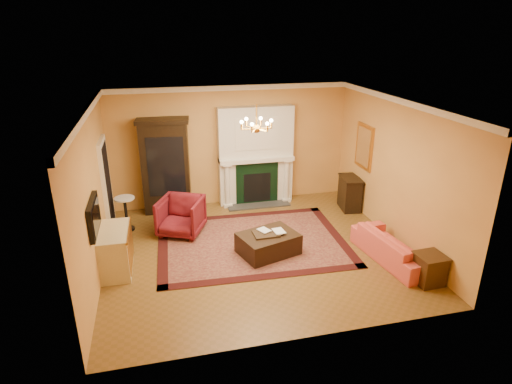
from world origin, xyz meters
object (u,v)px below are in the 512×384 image
object	(u,v)px
wingback_armchair	(181,214)
console_table	(350,194)
end_table	(429,270)
leather_ottoman	(268,243)
pedestal_table	(126,211)
china_cabinet	(166,168)
commode	(116,250)
coral_sofa	(394,243)

from	to	relation	value
wingback_armchair	console_table	xyz separation A→B (m)	(4.21, 0.43, -0.06)
end_table	leather_ottoman	distance (m)	3.04
pedestal_table	leather_ottoman	xyz separation A→B (m)	(2.82, -1.79, -0.23)
china_cabinet	leather_ottoman	world-z (taller)	china_cabinet
end_table	console_table	xyz separation A→B (m)	(0.06, 3.44, 0.13)
pedestal_table	leather_ottoman	world-z (taller)	pedestal_table
china_cabinet	end_table	bearing A→B (deg)	-38.00
commode	console_table	bearing A→B (deg)	17.91
china_cabinet	pedestal_table	size ratio (longest dim) A/B	2.84
console_table	china_cabinet	bearing A→B (deg)	176.75
pedestal_table	coral_sofa	distance (m)	5.77
china_cabinet	wingback_armchair	world-z (taller)	china_cabinet
china_cabinet	wingback_armchair	xyz separation A→B (m)	(0.22, -1.35, -0.65)
coral_sofa	end_table	size ratio (longest dim) A/B	3.58
wingback_armchair	coral_sofa	size ratio (longest dim) A/B	0.48
leather_ottoman	wingback_armchair	bearing A→B (deg)	123.41
commode	coral_sofa	xyz separation A→B (m)	(5.26, -0.87, -0.04)
coral_sofa	wingback_armchair	bearing A→B (deg)	54.59
wingback_armchair	end_table	distance (m)	5.14
pedestal_table	china_cabinet	bearing A→B (deg)	42.04
china_cabinet	pedestal_table	world-z (taller)	china_cabinet
wingback_armchair	pedestal_table	size ratio (longest dim) A/B	1.17
wingback_armchair	end_table	xyz separation A→B (m)	(4.15, -3.01, -0.19)
console_table	leather_ottoman	world-z (taller)	console_table
wingback_armchair	leather_ottoman	xyz separation A→B (m)	(1.64, -1.32, -0.23)
china_cabinet	console_table	xyz separation A→B (m)	(4.43, -0.92, -0.71)
wingback_armchair	end_table	size ratio (longest dim) A/B	1.73
china_cabinet	commode	bearing A→B (deg)	-105.63
end_table	console_table	bearing A→B (deg)	89.00
console_table	leather_ottoman	bearing A→B (deg)	-137.42
commode	wingback_armchair	bearing A→B (deg)	45.00
pedestal_table	commode	world-z (taller)	commode
coral_sofa	console_table	distance (m)	2.56
pedestal_table	coral_sofa	size ratio (longest dim) A/B	0.41
china_cabinet	end_table	world-z (taller)	china_cabinet
china_cabinet	wingback_armchair	size ratio (longest dim) A/B	2.42
china_cabinet	leather_ottoman	size ratio (longest dim) A/B	1.98
console_table	pedestal_table	bearing A→B (deg)	-172.01
wingback_armchair	console_table	size ratio (longest dim) A/B	1.15
coral_sofa	end_table	world-z (taller)	coral_sofa
end_table	pedestal_table	bearing A→B (deg)	146.87
china_cabinet	pedestal_table	xyz separation A→B (m)	(-0.97, -0.87, -0.66)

